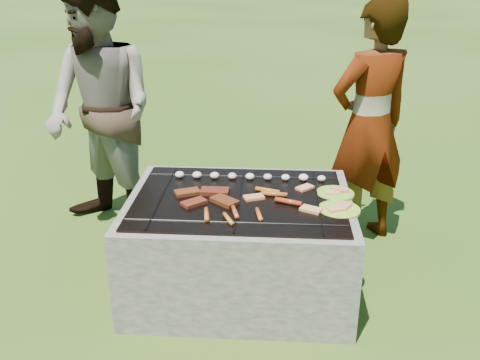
% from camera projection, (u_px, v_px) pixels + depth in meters
% --- Properties ---
extents(lawn, '(60.00, 60.00, 0.00)m').
position_uv_depth(lawn, '(239.00, 287.00, 3.33)').
color(lawn, '#244912').
rests_on(lawn, ground).
extents(fire_pit, '(1.30, 1.00, 0.62)m').
position_uv_depth(fire_pit, '(239.00, 247.00, 3.22)').
color(fire_pit, '#A29B90').
rests_on(fire_pit, ground).
extents(mushrooms, '(0.94, 0.06, 0.04)m').
position_uv_depth(mushrooms, '(247.00, 176.00, 3.34)').
color(mushrooms, '#EFE6CA').
rests_on(mushrooms, fire_pit).
extents(pork_slabs, '(0.40, 0.28, 0.02)m').
position_uv_depth(pork_slabs, '(208.00, 196.00, 3.08)').
color(pork_slabs, '#93401A').
rests_on(pork_slabs, fire_pit).
extents(sausages, '(0.54, 0.48, 0.03)m').
position_uv_depth(sausages, '(256.00, 204.00, 2.97)').
color(sausages, orange).
rests_on(sausages, fire_pit).
extents(bread_on_grate, '(0.45, 0.41, 0.02)m').
position_uv_depth(bread_on_grate, '(289.00, 199.00, 3.06)').
color(bread_on_grate, '#E6A775').
rests_on(bread_on_grate, fire_pit).
extents(plate_far, '(0.23, 0.23, 0.03)m').
position_uv_depth(plate_far, '(335.00, 193.00, 3.15)').
color(plate_far, '#C7EF39').
rests_on(plate_far, fire_pit).
extents(plate_near, '(0.29, 0.29, 0.03)m').
position_uv_depth(plate_near, '(339.00, 209.00, 2.95)').
color(plate_near, yellow).
rests_on(plate_near, fire_pit).
extents(cook, '(0.74, 0.65, 1.69)m').
position_uv_depth(cook, '(369.00, 126.00, 3.61)').
color(cook, gray).
rests_on(cook, ground).
extents(bystander, '(1.11, 1.07, 1.81)m').
position_uv_depth(bystander, '(101.00, 112.00, 3.71)').
color(bystander, gray).
rests_on(bystander, ground).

